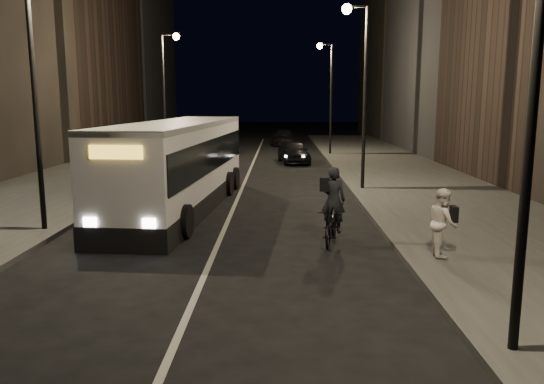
{
  "coord_description": "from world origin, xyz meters",
  "views": [
    {
      "loc": [
        1.81,
        -12.11,
        4.15
      ],
      "look_at": [
        1.57,
        3.1,
        1.5
      ],
      "focal_mm": 35.0,
      "sensor_mm": 36.0,
      "label": 1
    }
  ],
  "objects_px": {
    "car_far": "(284,137)",
    "pedestrian_woman": "(443,222)",
    "streetlight_right_near": "(522,16)",
    "streetlight_left_far": "(167,81)",
    "streetlight_right_far": "(328,83)",
    "car_mid": "(224,145)",
    "car_near": "(294,152)",
    "city_bus": "(180,162)",
    "streetlight_left_near": "(41,59)",
    "streetlight_right_mid": "(360,72)",
    "cyclist_on_bicycle": "(332,218)"
  },
  "relations": [
    {
      "from": "cyclist_on_bicycle",
      "to": "city_bus",
      "type": "bearing_deg",
      "value": 149.4
    },
    {
      "from": "car_far",
      "to": "streetlight_right_near",
      "type": "bearing_deg",
      "value": -84.95
    },
    {
      "from": "streetlight_left_near",
      "to": "car_mid",
      "type": "xyz_separation_m",
      "value": [
        2.82,
        24.29,
        -4.64
      ]
    },
    {
      "from": "streetlight_right_mid",
      "to": "streetlight_left_far",
      "type": "xyz_separation_m",
      "value": [
        -10.66,
        10.0,
        0.0
      ]
    },
    {
      "from": "streetlight_right_far",
      "to": "car_near",
      "type": "distance_m",
      "value": 7.18
    },
    {
      "from": "city_bus",
      "to": "car_near",
      "type": "xyz_separation_m",
      "value": [
        4.75,
        15.2,
        -1.07
      ]
    },
    {
      "from": "streetlight_left_far",
      "to": "cyclist_on_bicycle",
      "type": "relative_size",
      "value": 3.53
    },
    {
      "from": "car_mid",
      "to": "pedestrian_woman",
      "type": "bearing_deg",
      "value": 113.65
    },
    {
      "from": "car_far",
      "to": "pedestrian_woman",
      "type": "bearing_deg",
      "value": -83.26
    },
    {
      "from": "streetlight_left_far",
      "to": "car_far",
      "type": "bearing_deg",
      "value": 64.06
    },
    {
      "from": "streetlight_right_far",
      "to": "car_mid",
      "type": "xyz_separation_m",
      "value": [
        -7.85,
        0.29,
        -4.64
      ]
    },
    {
      "from": "city_bus",
      "to": "streetlight_right_near",
      "type": "bearing_deg",
      "value": -53.72
    },
    {
      "from": "city_bus",
      "to": "pedestrian_woman",
      "type": "xyz_separation_m",
      "value": [
        8.03,
        -6.72,
        -0.78
      ]
    },
    {
      "from": "streetlight_right_mid",
      "to": "car_near",
      "type": "bearing_deg",
      "value": 103.18
    },
    {
      "from": "car_mid",
      "to": "streetlight_left_near",
      "type": "bearing_deg",
      "value": 89.55
    },
    {
      "from": "streetlight_right_mid",
      "to": "streetlight_left_near",
      "type": "bearing_deg",
      "value": -143.12
    },
    {
      "from": "streetlight_left_far",
      "to": "city_bus",
      "type": "height_order",
      "value": "streetlight_left_far"
    },
    {
      "from": "car_near",
      "to": "car_mid",
      "type": "xyz_separation_m",
      "value": [
        -5.23,
        5.14,
        -0.03
      ]
    },
    {
      "from": "streetlight_right_far",
      "to": "car_near",
      "type": "relative_size",
      "value": 1.85
    },
    {
      "from": "car_mid",
      "to": "car_near",
      "type": "bearing_deg",
      "value": 141.69
    },
    {
      "from": "streetlight_left_far",
      "to": "city_bus",
      "type": "bearing_deg",
      "value": -76.76
    },
    {
      "from": "streetlight_left_near",
      "to": "car_mid",
      "type": "distance_m",
      "value": 24.89
    },
    {
      "from": "cyclist_on_bicycle",
      "to": "car_near",
      "type": "distance_m",
      "value": 20.28
    },
    {
      "from": "streetlight_left_near",
      "to": "car_near",
      "type": "bearing_deg",
      "value": 67.2
    },
    {
      "from": "streetlight_right_far",
      "to": "car_mid",
      "type": "height_order",
      "value": "streetlight_right_far"
    },
    {
      "from": "streetlight_right_mid",
      "to": "streetlight_right_near",
      "type": "bearing_deg",
      "value": -90.0
    },
    {
      "from": "pedestrian_woman",
      "to": "car_far",
      "type": "height_order",
      "value": "pedestrian_woman"
    },
    {
      "from": "streetlight_right_far",
      "to": "city_bus",
      "type": "bearing_deg",
      "value": -110.17
    },
    {
      "from": "streetlight_right_near",
      "to": "streetlight_right_far",
      "type": "distance_m",
      "value": 32.0
    },
    {
      "from": "streetlight_right_mid",
      "to": "pedestrian_woman",
      "type": "height_order",
      "value": "streetlight_right_mid"
    },
    {
      "from": "streetlight_left_far",
      "to": "cyclist_on_bicycle",
      "type": "distance_m",
      "value": 21.49
    },
    {
      "from": "city_bus",
      "to": "cyclist_on_bicycle",
      "type": "xyz_separation_m",
      "value": [
        5.35,
        -5.08,
        -1.05
      ]
    },
    {
      "from": "city_bus",
      "to": "streetlight_left_near",
      "type": "bearing_deg",
      "value": -125.18
    },
    {
      "from": "streetlight_left_near",
      "to": "streetlight_left_far",
      "type": "relative_size",
      "value": 1.0
    },
    {
      "from": "streetlight_right_far",
      "to": "car_far",
      "type": "bearing_deg",
      "value": 108.66
    },
    {
      "from": "streetlight_right_near",
      "to": "city_bus",
      "type": "bearing_deg",
      "value": 121.61
    },
    {
      "from": "streetlight_left_near",
      "to": "streetlight_right_far",
      "type": "bearing_deg",
      "value": 66.04
    },
    {
      "from": "streetlight_right_far",
      "to": "streetlight_right_near",
      "type": "bearing_deg",
      "value": -90.0
    },
    {
      "from": "streetlight_right_near",
      "to": "streetlight_left_far",
      "type": "distance_m",
      "value": 28.1
    },
    {
      "from": "pedestrian_woman",
      "to": "car_far",
      "type": "xyz_separation_m",
      "value": [
        -3.85,
        36.16,
        -0.34
      ]
    },
    {
      "from": "streetlight_right_mid",
      "to": "cyclist_on_bicycle",
      "type": "bearing_deg",
      "value": -102.41
    },
    {
      "from": "streetlight_left_near",
      "to": "city_bus",
      "type": "xyz_separation_m",
      "value": [
        3.3,
        3.96,
        -3.54
      ]
    },
    {
      "from": "streetlight_left_far",
      "to": "car_near",
      "type": "xyz_separation_m",
      "value": [
        8.05,
        1.15,
        -4.61
      ]
    },
    {
      "from": "cyclist_on_bicycle",
      "to": "pedestrian_woman",
      "type": "relative_size",
      "value": 1.3
    },
    {
      "from": "car_mid",
      "to": "streetlight_right_near",
      "type": "bearing_deg",
      "value": 109.83
    },
    {
      "from": "city_bus",
      "to": "car_mid",
      "type": "distance_m",
      "value": 20.37
    },
    {
      "from": "streetlight_right_mid",
      "to": "streetlight_left_far",
      "type": "height_order",
      "value": "same"
    },
    {
      "from": "streetlight_left_far",
      "to": "city_bus",
      "type": "relative_size",
      "value": 0.65
    },
    {
      "from": "streetlight_left_near",
      "to": "car_far",
      "type": "bearing_deg",
      "value": 77.36
    },
    {
      "from": "streetlight_right_mid",
      "to": "car_near",
      "type": "height_order",
      "value": "streetlight_right_mid"
    }
  ]
}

